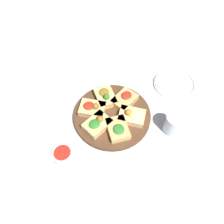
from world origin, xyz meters
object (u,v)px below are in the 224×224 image
(serving_board, at_px, (112,115))
(dipping_bowl, at_px, (63,154))
(plate_left, at_px, (22,140))
(napkin_stack, at_px, (109,199))
(plate_right, at_px, (175,84))
(water_glass, at_px, (173,124))

(serving_board, height_order, dipping_bowl, dipping_bowl)
(serving_board, relative_size, dipping_bowl, 3.98)
(plate_left, bearing_deg, dipping_bowl, -65.41)
(dipping_bowl, bearing_deg, napkin_stack, -88.25)
(serving_board, bearing_deg, plate_right, -14.01)
(serving_board, distance_m, water_glass, 0.27)
(plate_right, bearing_deg, plate_left, 158.96)
(serving_board, distance_m, plate_left, 0.39)
(serving_board, relative_size, plate_left, 1.57)
(plate_right, distance_m, water_glass, 0.27)
(plate_left, distance_m, plate_right, 0.75)
(plate_right, bearing_deg, napkin_stack, -166.28)
(serving_board, relative_size, napkin_stack, 2.30)
(serving_board, relative_size, water_glass, 3.67)
(serving_board, xyz_separation_m, plate_right, (0.36, -0.09, -0.00))
(water_glass, bearing_deg, plate_left, 139.53)
(plate_left, height_order, dipping_bowl, dipping_bowl)
(plate_right, distance_m, dipping_bowl, 0.63)
(serving_board, bearing_deg, dipping_bowl, 177.96)
(water_glass, xyz_separation_m, napkin_stack, (-0.39, -0.01, -0.04))
(plate_left, height_order, napkin_stack, plate_left)
(serving_board, xyz_separation_m, dipping_bowl, (-0.27, 0.01, 0.00))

